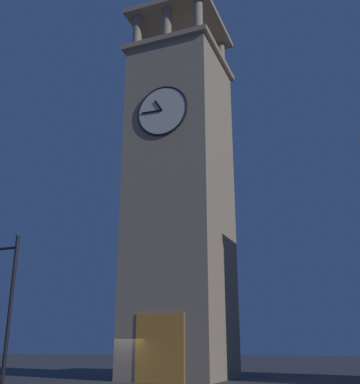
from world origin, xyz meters
name	(u,v)px	position (x,y,z in m)	size (l,w,h in m)	color
ground_plane	(124,382)	(0.00, 0.00, 0.00)	(200.00, 200.00, 0.00)	#424247
clocktower	(181,198)	(-2.28, -3.63, 12.46)	(6.89, 7.57, 29.48)	gray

